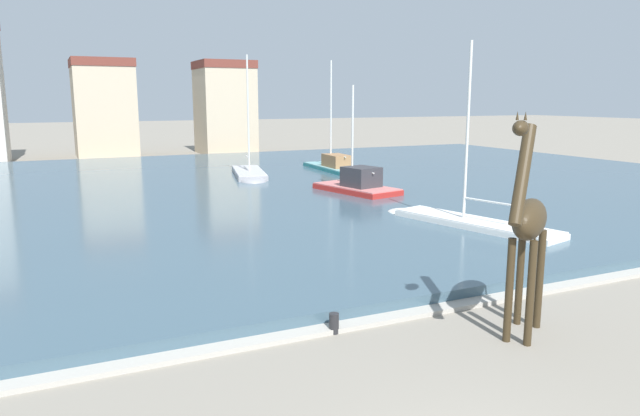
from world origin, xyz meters
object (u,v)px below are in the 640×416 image
at_px(sailboat_white, 459,224).
at_px(mooring_bollard, 334,323).
at_px(giraffe_statue, 528,225).
at_px(sailboat_red, 353,188).
at_px(sailboat_grey, 250,176).
at_px(sailboat_teal, 331,168).

bearing_deg(sailboat_white, mooring_bollard, -142.28).
relative_size(giraffe_statue, sailboat_red, 0.84).
bearing_deg(sailboat_grey, sailboat_teal, 11.67).
distance_m(sailboat_white, sailboat_grey, 18.42).
bearing_deg(giraffe_statue, mooring_bollard, 152.65).
distance_m(sailboat_teal, mooring_bollard, 29.95).
xyz_separation_m(giraffe_statue, sailboat_red, (5.70, 19.14, -2.13)).
height_order(sailboat_red, sailboat_teal, sailboat_teal).
bearing_deg(mooring_bollard, giraffe_statue, -27.35).
bearing_deg(sailboat_red, sailboat_white, -90.54).
height_order(sailboat_grey, mooring_bollard, sailboat_grey).
relative_size(sailboat_grey, sailboat_teal, 1.00).
bearing_deg(sailboat_red, mooring_bollard, -119.46).
bearing_deg(mooring_bollard, sailboat_grey, 76.12).
relative_size(sailboat_grey, mooring_bollard, 16.83).
xyz_separation_m(sailboat_white, mooring_bollard, (-9.57, -7.40, -0.13)).
distance_m(giraffe_statue, mooring_bollard, 5.09).
xyz_separation_m(sailboat_white, sailboat_grey, (-3.26, 18.13, 0.04)).
height_order(sailboat_white, sailboat_grey, sailboat_grey).
xyz_separation_m(sailboat_red, mooring_bollard, (-9.66, -17.10, -0.34)).
xyz_separation_m(sailboat_red, sailboat_teal, (3.44, 9.83, -0.06)).
distance_m(sailboat_red, sailboat_grey, 9.07).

